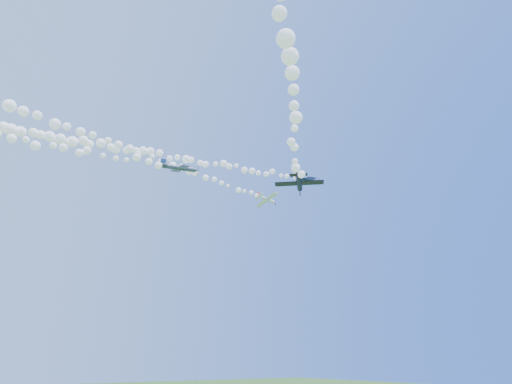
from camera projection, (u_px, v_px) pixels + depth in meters
plane_white at (267, 199)px, 118.16m from camera, size 7.30×7.40×2.55m
smoke_trail_white at (140, 153)px, 91.20m from camera, size 74.34×16.95×3.05m
plane_navy at (306, 179)px, 111.20m from camera, size 8.08×8.31×2.80m
smoke_trail_navy at (160, 155)px, 97.57m from camera, size 69.27×17.17×3.11m
plane_grey at (180, 168)px, 84.88m from camera, size 8.07×8.30×2.50m
plane_black at (299, 182)px, 74.07m from camera, size 7.39×7.30×2.33m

